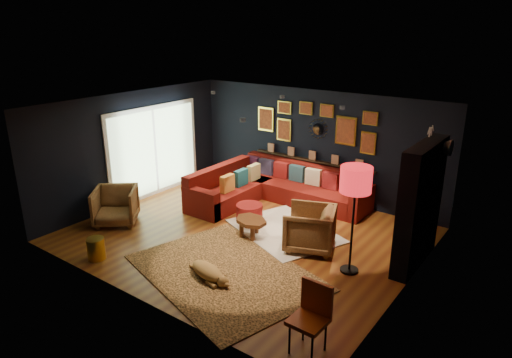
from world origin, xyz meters
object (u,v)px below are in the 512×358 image
Objects in this scene: coffee_table at (251,223)px; orange_chair at (312,312)px; dog at (207,268)px; sectional at (271,189)px; armchair_right at (310,226)px; gold_stool at (96,249)px; pouf at (249,213)px; floor_lamp at (356,184)px; armchair_left at (115,204)px.

orange_chair is (2.59, -2.16, 0.24)m from coffee_table.
coffee_table is 0.84× the size of dog.
sectional is at bearing 113.12° from coffee_table.
armchair_right is 0.89× the size of dog.
gold_stool reaches higher than dog.
pouf reaches higher than coffee_table.
armchair_right is at bearing 13.03° from coffee_table.
pouf is at bearing -121.42° from armchair_right.
orange_chair is 2.35m from dog.
floor_lamp is 1.84× the size of dog.
orange_chair is at bearing -41.74° from pouf.
coffee_table reaches higher than dog.
dog is (-2.27, 0.50, -0.38)m from orange_chair.
floor_lamp reaches higher than coffee_table.
pouf is 1.68m from armchair_right.
gold_stool is (-1.28, -2.91, -0.01)m from pouf.
gold_stool is at bearing -91.44° from armchair_left.
orange_chair is at bearing 2.40° from gold_stool.
pouf is (-0.46, 0.57, -0.11)m from coffee_table.
armchair_left is 3.09m from dog.
dog is at bearing 169.04° from orange_chair.
floor_lamp reaches higher than dog.
gold_stool is 0.39× the size of dog.
floor_lamp is at bearing 103.31° from orange_chair.
armchair_right reaches higher than pouf.
orange_chair is (4.33, 0.18, 0.36)m from gold_stool.
orange_chair reaches higher than dog.
coffee_table is 3.38m from orange_chair.
armchair_right is (1.17, 0.27, 0.14)m from coffee_table.
pouf is 0.30× the size of floor_lamp.
sectional is 3.60× the size of orange_chair.
armchair_right is at bearing 41.93° from gold_stool.
sectional is at bearing 121.47° from dog.
armchair_right is at bearing -38.43° from sectional.
floor_lamp reaches higher than orange_chair.
dog is at bearing -72.43° from sectional.
armchair_left is 0.46× the size of floor_lamp.
coffee_table is 0.74m from pouf.
floor_lamp is (2.92, -1.86, 1.28)m from sectional.
armchair_left is at bearing -91.14° from armchair_right.
orange_chair is (5.30, -1.01, 0.13)m from armchair_left.
sectional is 4.27m from gold_stool.
coffee_table is 1.70m from dog.
gold_stool is (-0.97, -4.16, -0.12)m from sectional.
sectional is 3.65m from dog.
armchair_right reaches higher than dog.
sectional is at bearing 103.93° from pouf.
armchair_left is 1.56m from gold_stool.
dog is at bearing -138.47° from floor_lamp.
dog is at bearing 18.32° from gold_stool.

